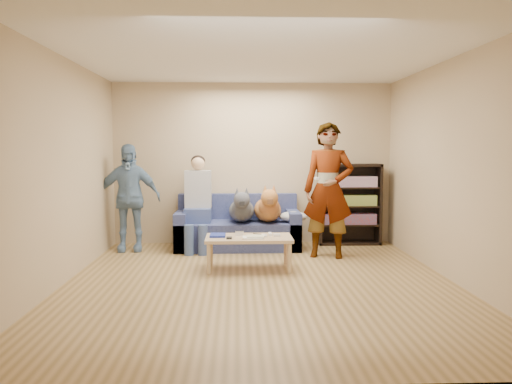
{
  "coord_description": "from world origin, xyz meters",
  "views": [
    {
      "loc": [
        -0.27,
        -5.62,
        1.55
      ],
      "look_at": [
        0.0,
        1.2,
        0.95
      ],
      "focal_mm": 35.0,
      "sensor_mm": 36.0,
      "label": 1
    }
  ],
  "objects_px": {
    "person_standing_right": "(328,190)",
    "camera_silver": "(239,233)",
    "bookshelf": "(349,202)",
    "dog_gray": "(242,209)",
    "notebook_blue": "(218,235)",
    "coffee_table": "(249,240)",
    "person_standing_left": "(128,198)",
    "sofa": "(238,230)",
    "person_seated": "(198,199)",
    "dog_tan": "(268,208)"
  },
  "relations": [
    {
      "from": "person_standing_left",
      "to": "dog_tan",
      "type": "bearing_deg",
      "value": -3.82
    },
    {
      "from": "dog_gray",
      "to": "bookshelf",
      "type": "relative_size",
      "value": 0.95
    },
    {
      "from": "sofa",
      "to": "dog_gray",
      "type": "bearing_deg",
      "value": -71.33
    },
    {
      "from": "bookshelf",
      "to": "coffee_table",
      "type": "bearing_deg",
      "value": -135.4
    },
    {
      "from": "person_standing_left",
      "to": "dog_gray",
      "type": "height_order",
      "value": "person_standing_left"
    },
    {
      "from": "camera_silver",
      "to": "sofa",
      "type": "height_order",
      "value": "sofa"
    },
    {
      "from": "camera_silver",
      "to": "dog_gray",
      "type": "height_order",
      "value": "dog_gray"
    },
    {
      "from": "person_standing_right",
      "to": "camera_silver",
      "type": "xyz_separation_m",
      "value": [
        -1.26,
        -0.56,
        -0.51
      ]
    },
    {
      "from": "person_standing_right",
      "to": "coffee_table",
      "type": "bearing_deg",
      "value": -134.76
    },
    {
      "from": "notebook_blue",
      "to": "sofa",
      "type": "xyz_separation_m",
      "value": [
        0.26,
        1.35,
        -0.15
      ]
    },
    {
      "from": "sofa",
      "to": "camera_silver",
      "type": "bearing_deg",
      "value": -89.19
    },
    {
      "from": "camera_silver",
      "to": "sofa",
      "type": "distance_m",
      "value": 1.3
    },
    {
      "from": "coffee_table",
      "to": "bookshelf",
      "type": "relative_size",
      "value": 0.85
    },
    {
      "from": "notebook_blue",
      "to": "dog_tan",
      "type": "xyz_separation_m",
      "value": [
        0.72,
        1.2,
        0.21
      ]
    },
    {
      "from": "person_seated",
      "to": "dog_tan",
      "type": "xyz_separation_m",
      "value": [
        1.07,
        -0.03,
        -0.13
      ]
    },
    {
      "from": "camera_silver",
      "to": "dog_gray",
      "type": "xyz_separation_m",
      "value": [
        0.04,
        1.11,
        0.18
      ]
    },
    {
      "from": "camera_silver",
      "to": "dog_tan",
      "type": "xyz_separation_m",
      "value": [
        0.44,
        1.13,
        0.19
      ]
    },
    {
      "from": "person_standing_left",
      "to": "person_seated",
      "type": "relative_size",
      "value": 1.1
    },
    {
      "from": "person_standing_left",
      "to": "person_seated",
      "type": "distance_m",
      "value": 1.04
    },
    {
      "from": "notebook_blue",
      "to": "sofa",
      "type": "distance_m",
      "value": 1.39
    },
    {
      "from": "notebook_blue",
      "to": "coffee_table",
      "type": "distance_m",
      "value": 0.41
    },
    {
      "from": "person_standing_right",
      "to": "dog_tan",
      "type": "xyz_separation_m",
      "value": [
        -0.82,
        0.57,
        -0.32
      ]
    },
    {
      "from": "bookshelf",
      "to": "camera_silver",
      "type": "bearing_deg",
      "value": -139.56
    },
    {
      "from": "dog_tan",
      "to": "bookshelf",
      "type": "height_order",
      "value": "bookshelf"
    },
    {
      "from": "person_standing_left",
      "to": "coffee_table",
      "type": "bearing_deg",
      "value": -38.82
    },
    {
      "from": "person_standing_left",
      "to": "camera_silver",
      "type": "distance_m",
      "value": 2.04
    },
    {
      "from": "notebook_blue",
      "to": "dog_gray",
      "type": "bearing_deg",
      "value": 74.81
    },
    {
      "from": "person_standing_right",
      "to": "camera_silver",
      "type": "bearing_deg",
      "value": -141.6
    },
    {
      "from": "sofa",
      "to": "bookshelf",
      "type": "xyz_separation_m",
      "value": [
        1.8,
        0.23,
        0.4
      ]
    },
    {
      "from": "person_standing_right",
      "to": "coffee_table",
      "type": "distance_m",
      "value": 1.45
    },
    {
      "from": "person_seated",
      "to": "dog_gray",
      "type": "height_order",
      "value": "person_seated"
    },
    {
      "from": "person_standing_right",
      "to": "dog_tan",
      "type": "distance_m",
      "value": 1.05
    },
    {
      "from": "person_standing_left",
      "to": "sofa",
      "type": "bearing_deg",
      "value": 1.73
    },
    {
      "from": "person_standing_right",
      "to": "bookshelf",
      "type": "relative_size",
      "value": 1.47
    },
    {
      "from": "coffee_table",
      "to": "person_standing_left",
      "type": "bearing_deg",
      "value": 145.32
    },
    {
      "from": "person_standing_right",
      "to": "person_seated",
      "type": "relative_size",
      "value": 1.3
    },
    {
      "from": "bookshelf",
      "to": "dog_gray",
      "type": "bearing_deg",
      "value": -166.82
    },
    {
      "from": "dog_gray",
      "to": "person_standing_left",
      "type": "bearing_deg",
      "value": 179.84
    },
    {
      "from": "sofa",
      "to": "person_seated",
      "type": "bearing_deg",
      "value": -168.26
    },
    {
      "from": "camera_silver",
      "to": "coffee_table",
      "type": "distance_m",
      "value": 0.18
    },
    {
      "from": "notebook_blue",
      "to": "dog_gray",
      "type": "distance_m",
      "value": 1.24
    },
    {
      "from": "person_standing_left",
      "to": "notebook_blue",
      "type": "height_order",
      "value": "person_standing_left"
    },
    {
      "from": "camera_silver",
      "to": "bookshelf",
      "type": "distance_m",
      "value": 2.35
    },
    {
      "from": "dog_gray",
      "to": "coffee_table",
      "type": "distance_m",
      "value": 1.26
    },
    {
      "from": "person_standing_left",
      "to": "coffee_table",
      "type": "height_order",
      "value": "person_standing_left"
    },
    {
      "from": "person_seated",
      "to": "bookshelf",
      "type": "bearing_deg",
      "value": 8.51
    },
    {
      "from": "person_seated",
      "to": "sofa",
      "type": "bearing_deg",
      "value": 11.74
    },
    {
      "from": "person_seated",
      "to": "coffee_table",
      "type": "relative_size",
      "value": 1.34
    },
    {
      "from": "person_standing_left",
      "to": "dog_tan",
      "type": "height_order",
      "value": "person_standing_left"
    },
    {
      "from": "person_standing_left",
      "to": "coffee_table",
      "type": "relative_size",
      "value": 1.47
    }
  ]
}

